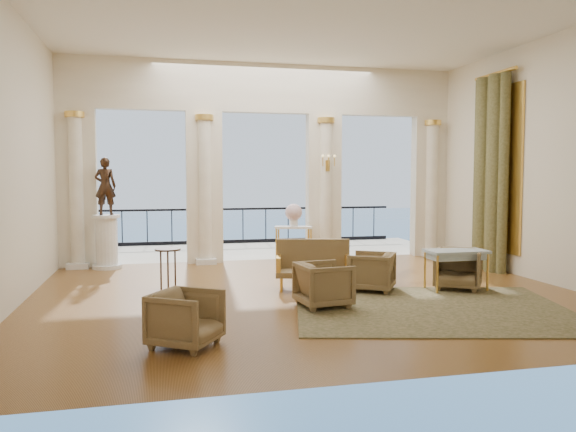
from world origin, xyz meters
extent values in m
plane|color=#512A0F|center=(0.00, 0.00, 0.00)|extent=(9.00, 9.00, 0.00)
plane|color=#F0E5C9|center=(0.00, -4.00, 2.25)|extent=(9.00, 0.00, 9.00)
plane|color=#F0E5C9|center=(-4.50, 0.00, 2.25)|extent=(0.00, 8.00, 8.00)
plane|color=#F0E5C9|center=(4.50, 0.00, 2.25)|extent=(0.00, 8.00, 8.00)
plane|color=white|center=(0.00, 0.00, 4.50)|extent=(9.00, 9.00, 0.00)
cube|color=beige|center=(0.00, 3.85, 3.95)|extent=(9.00, 0.30, 1.10)
cube|color=beige|center=(-4.10, 3.85, 1.70)|extent=(0.80, 0.30, 3.40)
cylinder|color=beige|center=(-4.10, 3.67, 1.60)|extent=(0.28, 0.28, 3.20)
cylinder|color=#EDB84E|center=(-4.10, 3.67, 3.25)|extent=(0.40, 0.40, 0.12)
cube|color=silver|center=(-4.10, 3.67, 0.06)|extent=(0.45, 0.45, 0.12)
cube|color=beige|center=(-1.40, 3.85, 1.70)|extent=(0.80, 0.30, 3.40)
cylinder|color=beige|center=(-1.40, 3.67, 1.60)|extent=(0.28, 0.28, 3.20)
cylinder|color=#EDB84E|center=(-1.40, 3.67, 3.25)|extent=(0.40, 0.40, 0.12)
cube|color=silver|center=(-1.40, 3.67, 0.06)|extent=(0.45, 0.45, 0.12)
cube|color=beige|center=(1.40, 3.85, 1.70)|extent=(0.80, 0.30, 3.40)
cylinder|color=beige|center=(1.40, 3.67, 1.60)|extent=(0.28, 0.28, 3.20)
cylinder|color=#EDB84E|center=(1.40, 3.67, 3.25)|extent=(0.40, 0.40, 0.12)
cube|color=silver|center=(1.40, 3.67, 0.06)|extent=(0.45, 0.45, 0.12)
cube|color=beige|center=(4.10, 3.85, 1.70)|extent=(0.80, 0.30, 3.40)
cylinder|color=beige|center=(4.10, 3.67, 1.60)|extent=(0.28, 0.28, 3.20)
cylinder|color=#EDB84E|center=(4.10, 3.67, 3.25)|extent=(0.40, 0.40, 0.12)
cube|color=silver|center=(4.10, 3.67, 0.06)|extent=(0.45, 0.45, 0.12)
cube|color=#B5AD97|center=(0.00, 5.80, -0.05)|extent=(10.00, 3.60, 0.10)
cube|color=black|center=(0.00, 7.40, 1.00)|extent=(9.00, 0.06, 0.06)
cube|color=black|center=(0.00, 7.40, 0.05)|extent=(9.00, 0.06, 0.10)
cylinder|color=black|center=(0.00, 7.40, 0.50)|extent=(0.03, 0.03, 1.00)
cylinder|color=black|center=(-4.10, 7.40, 0.50)|extent=(0.03, 0.03, 1.00)
cylinder|color=black|center=(4.10, 7.40, 0.50)|extent=(0.03, 0.03, 1.00)
cylinder|color=#4C3823|center=(2.00, 6.60, 2.10)|extent=(0.20, 0.20, 4.20)
plane|color=#265784|center=(0.00, 60.00, -6.00)|extent=(160.00, 160.00, 0.00)
cylinder|color=#484621|center=(4.30, 1.05, 2.00)|extent=(0.26, 0.26, 4.00)
cylinder|color=#484621|center=(4.26, 1.50, 2.00)|extent=(0.32, 0.32, 4.00)
cylinder|color=#484621|center=(4.30, 1.95, 2.00)|extent=(0.26, 0.26, 4.00)
cylinder|color=#EDB84E|center=(4.35, 1.50, 4.05)|extent=(0.08, 1.40, 0.08)
cube|color=#EDB84E|center=(4.47, 1.50, 2.10)|extent=(0.04, 1.60, 3.40)
cube|color=#EDB84E|center=(1.40, 3.53, 2.20)|extent=(0.10, 0.04, 0.25)
cylinder|color=#EDB84E|center=(1.26, 3.45, 2.30)|extent=(0.02, 0.02, 0.22)
cylinder|color=#EDB84E|center=(1.40, 3.45, 2.30)|extent=(0.02, 0.02, 0.22)
cylinder|color=#EDB84E|center=(1.54, 3.45, 2.30)|extent=(0.02, 0.02, 0.22)
cube|color=#2E3618|center=(1.50, -1.41, 0.01)|extent=(4.58, 3.93, 0.02)
imported|color=#3F3219|center=(-2.13, -2.45, 0.36)|extent=(0.92, 0.94, 0.71)
imported|color=#3F3219|center=(2.62, -0.19, 0.39)|extent=(1.03, 1.02, 0.78)
imported|color=#3F3219|center=(1.11, 0.01, 0.37)|extent=(0.94, 0.96, 0.73)
imported|color=#3F3219|center=(-0.02, -0.93, 0.37)|extent=(0.77, 0.81, 0.75)
cube|color=#3F3219|center=(0.18, 0.35, 0.29)|extent=(1.38, 0.81, 0.10)
cube|color=#3F3219|center=(0.23, 0.59, 0.59)|extent=(1.27, 0.38, 0.52)
cube|color=#EDB84E|center=(-0.41, 0.49, 0.46)|extent=(0.20, 0.53, 0.25)
cube|color=#EDB84E|center=(0.76, 0.21, 0.46)|extent=(0.20, 0.53, 0.25)
cylinder|color=#EDB84E|center=(-0.41, 0.27, 0.12)|extent=(0.05, 0.05, 0.24)
cylinder|color=#EDB84E|center=(0.66, 0.02, 0.12)|extent=(0.05, 0.05, 0.24)
cylinder|color=#EDB84E|center=(-0.31, 0.68, 0.12)|extent=(0.05, 0.05, 0.24)
cylinder|color=#EDB84E|center=(0.76, 0.42, 0.12)|extent=(0.05, 0.05, 0.24)
cube|color=#91AAB7|center=(2.55, -0.25, 0.68)|extent=(1.03, 0.58, 0.05)
cylinder|color=#EDB84E|center=(2.08, -0.47, 0.33)|extent=(0.04, 0.04, 0.65)
cylinder|color=#EDB84E|center=(3.01, -0.49, 0.33)|extent=(0.04, 0.04, 0.65)
cylinder|color=#EDB84E|center=(2.09, -0.01, 0.33)|extent=(0.04, 0.04, 0.65)
cylinder|color=#EDB84E|center=(3.02, -0.03, 0.33)|extent=(0.04, 0.04, 0.65)
cylinder|color=silver|center=(-3.50, 3.50, 0.04)|extent=(0.62, 0.62, 0.08)
cylinder|color=silver|center=(-3.50, 3.50, 0.57)|extent=(0.46, 0.46, 1.00)
cylinder|color=silver|center=(-3.50, 3.50, 1.11)|extent=(0.58, 0.58, 0.06)
imported|color=#312015|center=(-3.50, 3.50, 1.75)|extent=(0.49, 0.37, 1.21)
cube|color=silver|center=(0.60, 3.55, 0.79)|extent=(0.91, 0.54, 0.05)
cylinder|color=#EDB84E|center=(0.20, 3.53, 0.38)|extent=(0.04, 0.04, 0.76)
cylinder|color=#EDB84E|center=(0.94, 3.34, 0.38)|extent=(0.04, 0.04, 0.76)
cylinder|color=#EDB84E|center=(0.26, 3.76, 0.38)|extent=(0.04, 0.04, 0.76)
cylinder|color=#EDB84E|center=(1.00, 3.57, 0.38)|extent=(0.04, 0.04, 0.76)
cylinder|color=white|center=(0.60, 3.55, 0.93)|extent=(0.19, 0.19, 0.24)
sphere|color=#C2858F|center=(0.60, 3.55, 1.13)|extent=(0.39, 0.39, 0.39)
cylinder|color=black|center=(-2.27, 0.92, 0.70)|extent=(0.44, 0.44, 0.03)
cylinder|color=black|center=(-2.15, 0.99, 0.34)|extent=(0.03, 0.03, 0.69)
cylinder|color=black|center=(-2.39, 0.99, 0.34)|extent=(0.03, 0.03, 0.69)
cylinder|color=black|center=(-2.28, 0.78, 0.34)|extent=(0.03, 0.03, 0.69)
camera|label=1|loc=(-2.42, -8.89, 1.97)|focal=35.00mm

